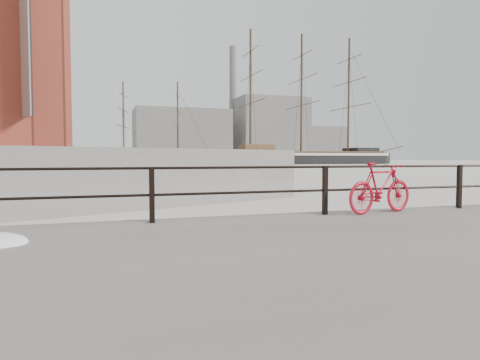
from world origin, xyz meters
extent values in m
plane|color=white|center=(0.00, 0.00, 0.00)|extent=(400.00, 400.00, 0.00)
imported|color=#AD0B1D|center=(-2.29, -0.33, 0.89)|extent=(1.79, 0.61, 1.07)
cube|color=gray|center=(20.00, 140.00, 9.00)|extent=(32.00, 18.00, 18.00)
cube|color=gray|center=(55.00, 145.00, 12.00)|extent=(26.00, 20.00, 24.00)
cube|color=gray|center=(78.00, 150.00, 7.00)|extent=(20.00, 16.00, 14.00)
cylinder|color=gray|center=(42.00, 150.00, 22.00)|extent=(2.80, 2.80, 44.00)
camera|label=1|loc=(-7.91, -7.87, 1.52)|focal=32.00mm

